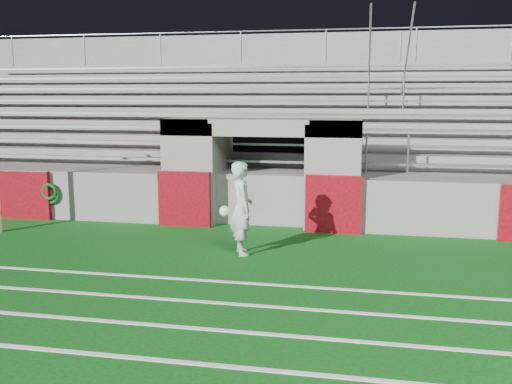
# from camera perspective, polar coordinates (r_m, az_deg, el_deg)

# --- Properties ---
(ground) EXTENTS (90.00, 90.00, 0.00)m
(ground) POSITION_cam_1_polar(r_m,az_deg,el_deg) (10.86, -2.90, -7.26)
(ground) COLOR #0C4810
(ground) RESTS_ON ground
(stadium_structure) EXTENTS (26.00, 8.48, 5.42)m
(stadium_structure) POSITION_cam_1_polar(r_m,az_deg,el_deg) (18.30, 3.15, 4.39)
(stadium_structure) COLOR slate
(stadium_structure) RESTS_ON ground
(goalkeeper_with_ball) EXTENTS (0.78, 0.80, 1.87)m
(goalkeeper_with_ball) POSITION_cam_1_polar(r_m,az_deg,el_deg) (11.36, -1.45, -1.63)
(goalkeeper_with_ball) COLOR #AEB4B8
(goalkeeper_with_ball) RESTS_ON ground
(hose_coil) EXTENTS (0.54, 0.14, 0.56)m
(hose_coil) POSITION_cam_1_polar(r_m,az_deg,el_deg) (15.43, -19.90, -0.11)
(hose_coil) COLOR #0C3E18
(hose_coil) RESTS_ON ground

